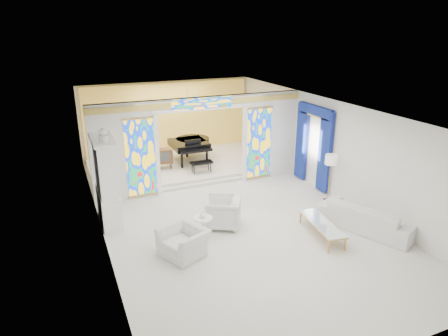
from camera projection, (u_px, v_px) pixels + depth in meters
name	position (u px, v px, depth m)	size (l,w,h in m)	color
floor	(226.00, 210.00, 11.67)	(12.00, 12.00, 0.00)	silver
ceiling	(227.00, 109.00, 10.66)	(7.00, 12.00, 0.02)	white
wall_back	(168.00, 118.00, 16.36)	(7.00, 0.02, 3.00)	white
wall_front	(386.00, 281.00, 5.97)	(7.00, 0.02, 3.00)	white
wall_left	(97.00, 180.00, 9.87)	(0.02, 12.00, 3.00)	white
wall_right	(329.00, 147.00, 12.46)	(0.02, 12.00, 3.00)	white
partition_wall	(202.00, 139.00, 12.84)	(7.00, 0.22, 3.00)	white
stained_glass_left	(141.00, 158.00, 12.12)	(0.90, 0.04, 2.40)	gold
stained_glass_right	(259.00, 143.00, 13.62)	(0.90, 0.04, 2.40)	gold
stained_glass_transom	(202.00, 103.00, 12.35)	(2.00, 0.04, 0.34)	gold
alcove_platform	(184.00, 165.00, 15.19)	(6.80, 3.80, 0.18)	silver
gold_curtain_back	(169.00, 119.00, 16.25)	(6.70, 0.10, 2.90)	#FAD357
chandelier	(187.00, 100.00, 14.35)	(0.48, 0.48, 0.30)	#BE8C42
blue_drapes	(313.00, 140.00, 13.00)	(0.14, 1.85, 2.65)	navy
china_cabinet	(107.00, 182.00, 10.61)	(0.56, 1.46, 2.72)	white
armchair_left	(183.00, 242.00, 9.32)	(1.02, 0.89, 0.66)	white
armchair_right	(223.00, 212.00, 10.62)	(0.87, 0.90, 0.82)	silver
sofa	(367.00, 217.00, 10.47)	(2.45, 0.96, 0.72)	white
side_table	(203.00, 225.00, 9.98)	(0.56, 0.56, 0.60)	white
vase	(203.00, 214.00, 9.88)	(0.16, 0.16, 0.17)	silver
coffee_table	(322.00, 224.00, 10.13)	(0.77, 1.74, 0.38)	white
floor_lamp	(331.00, 162.00, 11.89)	(0.43, 0.43, 1.48)	#BE8C42
grand_piano	(191.00, 144.00, 15.21)	(1.56, 2.45, 0.98)	black
tv_console	(163.00, 156.00, 14.37)	(0.69, 0.52, 0.74)	brown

